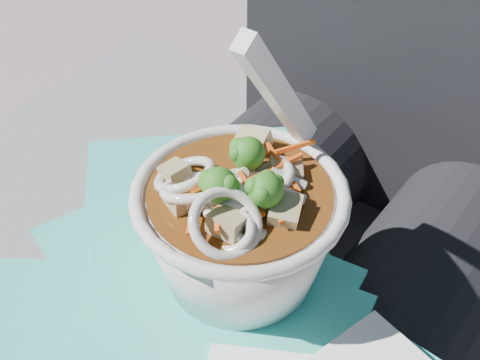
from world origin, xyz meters
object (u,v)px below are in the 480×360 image
Objects in this scene: person_body at (313,252)px; plastic_bag at (193,312)px; udon_bowl at (240,223)px; lap at (249,347)px.

person_body reaches higher than plastic_bag.
person_body is at bearing 87.32° from udon_bowl.
plastic_bag is at bearing -95.97° from person_body.
person_body is (0.00, 0.09, 0.03)m from lap.
plastic_bag is (-0.01, -0.14, 0.05)m from person_body.
person_body is 0.15m from udon_bowl.
udon_bowl reaches higher than plastic_bag.
person_body is at bearing 90.00° from lap.
udon_bowl is (0.01, 0.04, 0.06)m from plastic_bag.
udon_bowl is at bearing -130.41° from lap.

